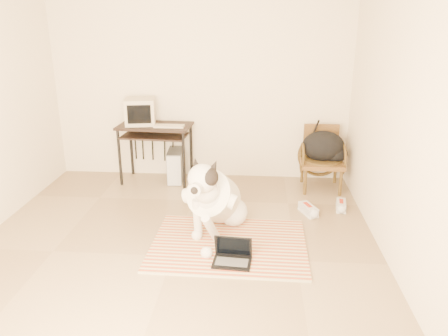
# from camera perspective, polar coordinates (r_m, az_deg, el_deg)

# --- Properties ---
(floor) EXTENTS (4.50, 4.50, 0.00)m
(floor) POSITION_cam_1_polar(r_m,az_deg,el_deg) (4.25, -6.73, -11.34)
(floor) COLOR #8C7455
(floor) RESTS_ON ground
(wall_back) EXTENTS (4.50, 0.00, 4.50)m
(wall_back) POSITION_cam_1_polar(r_m,az_deg,el_deg) (5.94, -3.16, 11.47)
(wall_back) COLOR beige
(wall_back) RESTS_ON floor
(wall_front) EXTENTS (4.50, 0.00, 4.50)m
(wall_front) POSITION_cam_1_polar(r_m,az_deg,el_deg) (1.74, -22.61, -10.21)
(wall_front) COLOR beige
(wall_front) RESTS_ON floor
(wall_right) EXTENTS (0.00, 4.50, 4.50)m
(wall_right) POSITION_cam_1_polar(r_m,az_deg,el_deg) (3.88, 22.96, 5.73)
(wall_right) COLOR beige
(wall_right) RESTS_ON floor
(rug) EXTENTS (1.54, 1.19, 0.02)m
(rug) POSITION_cam_1_polar(r_m,az_deg,el_deg) (4.40, 0.63, -9.94)
(rug) COLOR #B73F22
(rug) RESTS_ON floor
(dog) EXTENTS (0.65, 1.27, 0.91)m
(dog) POSITION_cam_1_polar(r_m,az_deg,el_deg) (4.53, -1.28, -4.10)
(dog) COLOR silver
(dog) RESTS_ON rug
(laptop) EXTENTS (0.37, 0.28, 0.24)m
(laptop) POSITION_cam_1_polar(r_m,az_deg,el_deg) (4.08, 1.11, -11.37)
(laptop) COLOR black
(laptop) RESTS_ON rug
(computer_desk) EXTENTS (0.99, 0.60, 0.79)m
(computer_desk) POSITION_cam_1_polar(r_m,az_deg,el_deg) (5.88, -9.01, 4.51)
(computer_desk) COLOR black
(computer_desk) RESTS_ON floor
(crt_monitor) EXTENTS (0.44, 0.42, 0.34)m
(crt_monitor) POSITION_cam_1_polar(r_m,az_deg,el_deg) (5.90, -10.91, 7.26)
(crt_monitor) COLOR #BCAD94
(crt_monitor) RESTS_ON computer_desk
(desk_keyboard) EXTENTS (0.39, 0.14, 0.03)m
(desk_keyboard) POSITION_cam_1_polar(r_m,az_deg,el_deg) (5.71, -7.17, 5.46)
(desk_keyboard) COLOR #BCAD94
(desk_keyboard) RESTS_ON computer_desk
(pc_tower) EXTENTS (0.23, 0.47, 0.43)m
(pc_tower) POSITION_cam_1_polar(r_m,az_deg,el_deg) (6.00, -6.34, 0.32)
(pc_tower) COLOR #474749
(pc_tower) RESTS_ON floor
(rattan_chair) EXTENTS (0.54, 0.52, 0.81)m
(rattan_chair) POSITION_cam_1_polar(r_m,az_deg,el_deg) (5.81, 12.62, 1.29)
(rattan_chair) COLOR brown
(rattan_chair) RESTS_ON floor
(backpack) EXTENTS (0.58, 0.45, 0.40)m
(backpack) POSITION_cam_1_polar(r_m,az_deg,el_deg) (5.75, 13.08, 2.62)
(backpack) COLOR black
(backpack) RESTS_ON rattan_chair
(sneaker_left) EXTENTS (0.22, 0.32, 0.10)m
(sneaker_left) POSITION_cam_1_polar(r_m,az_deg,el_deg) (5.13, 10.94, -5.39)
(sneaker_left) COLOR silver
(sneaker_left) RESTS_ON floor
(sneaker_right) EXTENTS (0.15, 0.28, 0.09)m
(sneaker_right) POSITION_cam_1_polar(r_m,az_deg,el_deg) (5.33, 15.04, -4.79)
(sneaker_right) COLOR silver
(sneaker_right) RESTS_ON floor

